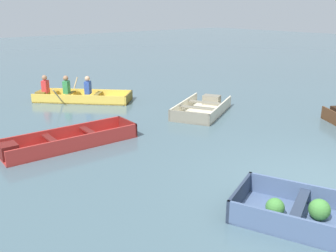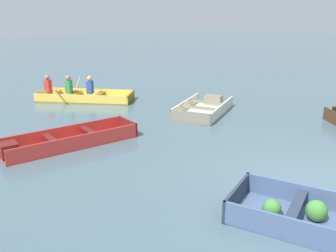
{
  "view_description": "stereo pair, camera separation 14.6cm",
  "coord_description": "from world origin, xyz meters",
  "px_view_note": "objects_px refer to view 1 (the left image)",
  "views": [
    {
      "loc": [
        -6.18,
        -2.91,
        3.18
      ],
      "look_at": [
        -0.48,
        3.88,
        0.35
      ],
      "focal_mm": 40.0,
      "sensor_mm": 36.0,
      "label": 1
    },
    {
      "loc": [
        -6.07,
        -3.0,
        3.18
      ],
      "look_at": [
        -0.48,
        3.88,
        0.35
      ],
      "focal_mm": 40.0,
      "sensor_mm": 36.0,
      "label": 2
    }
  ],
  "objects_px": {
    "dinghy_slate_blue_foreground": "(334,221)",
    "skiff_red_far_moored": "(65,142)",
    "skiff_cream_mid_moored": "(203,108)",
    "rowboat_yellow_with_crew": "(77,95)"
  },
  "relations": [
    {
      "from": "dinghy_slate_blue_foreground",
      "to": "skiff_cream_mid_moored",
      "type": "relative_size",
      "value": 1.09
    },
    {
      "from": "dinghy_slate_blue_foreground",
      "to": "skiff_cream_mid_moored",
      "type": "xyz_separation_m",
      "value": [
        3.17,
        5.89,
        -0.03
      ]
    },
    {
      "from": "skiff_red_far_moored",
      "to": "dinghy_slate_blue_foreground",
      "type": "bearing_deg",
      "value": -75.31
    },
    {
      "from": "skiff_cream_mid_moored",
      "to": "dinghy_slate_blue_foreground",
      "type": "bearing_deg",
      "value": -118.34
    },
    {
      "from": "skiff_red_far_moored",
      "to": "rowboat_yellow_with_crew",
      "type": "height_order",
      "value": "rowboat_yellow_with_crew"
    },
    {
      "from": "dinghy_slate_blue_foreground",
      "to": "skiff_red_far_moored",
      "type": "bearing_deg",
      "value": 104.69
    },
    {
      "from": "skiff_cream_mid_moored",
      "to": "skiff_red_far_moored",
      "type": "bearing_deg",
      "value": -179.11
    },
    {
      "from": "skiff_cream_mid_moored",
      "to": "rowboat_yellow_with_crew",
      "type": "distance_m",
      "value": 4.61
    },
    {
      "from": "dinghy_slate_blue_foreground",
      "to": "skiff_red_far_moored",
      "type": "relative_size",
      "value": 0.93
    },
    {
      "from": "skiff_cream_mid_moored",
      "to": "skiff_red_far_moored",
      "type": "height_order",
      "value": "skiff_red_far_moored"
    }
  ]
}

